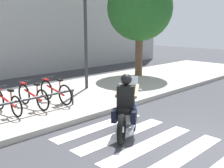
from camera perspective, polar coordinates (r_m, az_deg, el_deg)
name	(u,v)px	position (r m, az deg, el deg)	size (l,w,h in m)	color
ground_plane	(198,146)	(6.36, 17.41, -12.22)	(48.00, 48.00, 0.00)	#38383D
sidewalk	(61,99)	(9.66, -10.48, -3.02)	(24.00, 4.40, 0.15)	#A8A399
crosswalk_stripe_2	(181,157)	(5.81, 14.06, -14.44)	(2.80, 0.40, 0.01)	white
crosswalk_stripe_3	(149,145)	(6.21, 7.60, -12.36)	(2.80, 0.40, 0.01)	white
crosswalk_stripe_4	(122,135)	(6.68, 2.08, -10.43)	(2.80, 0.40, 0.01)	white
crosswalk_stripe_5	(99,126)	(7.21, -2.61, -8.69)	(2.80, 0.40, 0.01)	white
motorcycle	(127,113)	(6.74, 3.07, -5.98)	(1.90, 1.34, 1.27)	black
rider	(126,99)	(6.56, 2.99, -3.10)	(0.77, 0.73, 1.46)	black
bicycle_2	(7,102)	(8.16, -20.90, -3.46)	(0.48, 1.60, 0.72)	black
bicycle_3	(33,96)	(8.49, -16.07, -2.43)	(0.48, 1.64, 0.77)	black
bicycle_4	(55,92)	(8.87, -11.64, -1.53)	(0.48, 1.63, 0.78)	black
bike_rack	(16,103)	(7.65, -19.23, -3.71)	(3.74, 0.07, 0.49)	#333338
street_lamp	(85,18)	(10.54, -5.55, 13.45)	(0.28, 0.28, 4.70)	#2D2D33
tree_near_rack	(140,8)	(13.41, 5.78, 15.32)	(3.08, 3.08, 4.89)	brown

